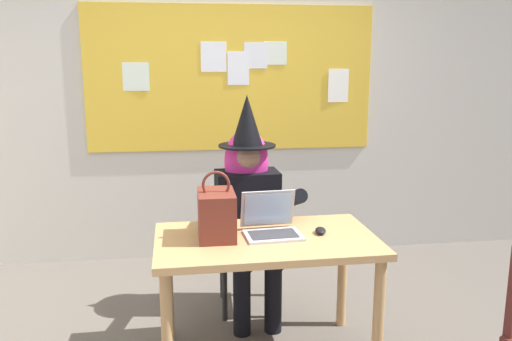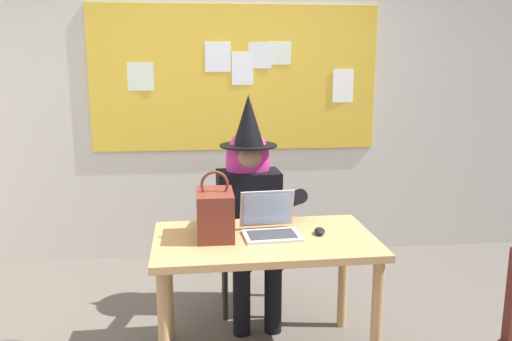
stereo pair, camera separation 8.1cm
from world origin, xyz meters
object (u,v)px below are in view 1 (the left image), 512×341
Objects in this scene: laptop at (271,225)px; handbag at (216,214)px; desk_main at (266,254)px; chair_at_desk at (247,235)px; computer_mouse at (321,231)px; person_costumed at (249,198)px.

laptop is 0.88× the size of handbag.
desk_main is 3.73× the size of laptop.
desk_main is 0.17m from laptop.
chair_at_desk is 2.70× the size of laptop.
computer_mouse is at bearing -11.32° from laptop.
person_costumed reaches higher than desk_main.
person_costumed is (0.00, -0.12, 0.29)m from chair_at_desk.
chair_at_desk reaches higher than computer_mouse.
chair_at_desk is 2.39× the size of handbag.
chair_at_desk is 0.61× the size of person_costumed.
chair_at_desk is 0.32m from person_costumed.
chair_at_desk is 0.81m from handbag.
person_costumed is (-0.02, 0.60, 0.17)m from desk_main.
laptop is (0.04, 0.06, 0.15)m from desk_main.
handbag is at bearing -172.16° from computer_mouse.
chair_at_desk is at bearing 177.55° from person_costumed.
person_costumed reaches higher than computer_mouse.
laptop is at bearing 3.77° from handbag.
chair_at_desk is 8.67× the size of computer_mouse.
laptop is (0.06, -0.54, -0.01)m from person_costumed.
computer_mouse is (0.32, 0.02, 0.12)m from desk_main.
person_costumed is at bearing 129.79° from computer_mouse.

